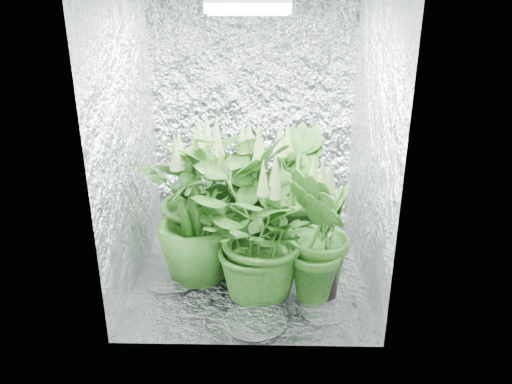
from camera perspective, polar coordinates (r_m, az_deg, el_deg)
The scene contains 12 objects.
ground at distance 3.69m, azimuth -0.69°, elevation -9.21°, with size 1.60×1.60×0.00m, color white.
walls at distance 3.28m, azimuth -0.77°, elevation 5.88°, with size 1.62×1.62×2.00m.
grow_lamp at distance 3.16m, azimuth -0.85°, elevation 20.44°, with size 0.50×0.30×0.22m.
plant_a at distance 3.69m, azimuth -5.61°, elevation -0.05°, with size 1.05×1.05×1.11m.
plant_b at distance 3.59m, azimuth -2.72°, elevation -2.18°, with size 0.63×0.63×0.97m.
plant_c at distance 3.89m, azimuth 4.38°, elevation 0.19°, with size 0.61×0.61×1.03m.
plant_d at distance 3.41m, azimuth -6.86°, elevation -2.39°, with size 0.79×0.79×1.10m.
plant_e at distance 3.19m, azimuth 0.31°, elevation -4.85°, with size 1.10×1.10×0.99m.
plant_f at distance 3.37m, azimuth 0.32°, elevation -2.12°, with size 0.78×0.78×1.15m.
plant_g at distance 3.21m, azimuth 7.39°, elevation -5.01°, with size 0.52×0.52×1.00m.
circulation_fan at distance 3.80m, azimuth 8.33°, elevation -5.71°, with size 0.18×0.33×0.38m.
plant_label at distance 3.25m, azimuth 1.24°, elevation -7.79°, with size 0.05×0.01×0.08m, color white.
Camera 1 is at (0.11, -3.15, 1.91)m, focal length 35.00 mm.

